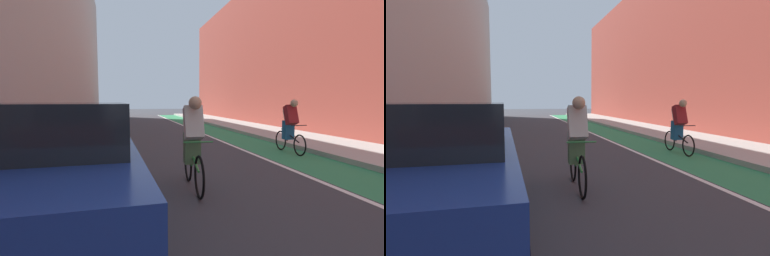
# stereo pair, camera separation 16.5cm
# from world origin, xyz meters

# --- Properties ---
(ground_plane) EXTENTS (89.00, 89.00, 0.00)m
(ground_plane) POSITION_xyz_m (0.00, 16.23, 0.00)
(ground_plane) COLOR #38383D
(bike_lane_paint) EXTENTS (1.60, 40.45, 0.00)m
(bike_lane_paint) POSITION_xyz_m (2.84, 18.23, 0.00)
(bike_lane_paint) COLOR #2D8451
(bike_lane_paint) RESTS_ON ground
(lane_divider_stripe) EXTENTS (0.12, 40.45, 0.00)m
(lane_divider_stripe) POSITION_xyz_m (1.94, 18.23, 0.00)
(lane_divider_stripe) COLOR white
(lane_divider_stripe) RESTS_ON ground
(sidewalk_right) EXTENTS (2.79, 40.45, 0.14)m
(sidewalk_right) POSITION_xyz_m (5.04, 18.23, 0.07)
(sidewalk_right) COLOR #A8A59E
(sidewalk_right) RESTS_ON ground
(building_facade_right) EXTENTS (2.40, 36.45, 9.08)m
(building_facade_right) POSITION_xyz_m (7.63, 20.23, 4.54)
(building_facade_right) COLOR brown
(building_facade_right) RESTS_ON ground
(parked_sedan_blue) EXTENTS (2.15, 4.47, 1.53)m
(parked_sedan_blue) POSITION_xyz_m (-2.59, 11.20, 0.79)
(parked_sedan_blue) COLOR navy
(parked_sedan_blue) RESTS_ON ground
(cyclist_trailing) EXTENTS (0.48, 1.74, 1.63)m
(cyclist_trailing) POSITION_xyz_m (-0.56, 12.57, 0.85)
(cyclist_trailing) COLOR black
(cyclist_trailing) RESTS_ON ground
(cyclist_far) EXTENTS (0.48, 1.66, 1.59)m
(cyclist_far) POSITION_xyz_m (3.08, 15.38, 0.84)
(cyclist_far) COLOR black
(cyclist_far) RESTS_ON ground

